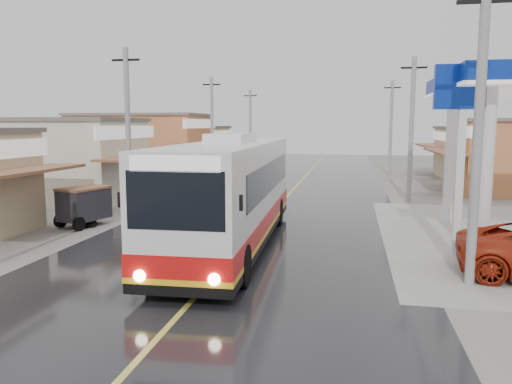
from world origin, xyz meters
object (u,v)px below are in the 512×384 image
coach_bus (232,193)px  tricycle_near (84,204)px  tyre_stack (88,222)px  second_bus (238,165)px  tricycle_far (128,182)px  cyclist (163,202)px

coach_bus → tricycle_near: size_ratio=5.16×
tricycle_near → tyre_stack: size_ratio=3.28×
coach_bus → second_bus: bearing=100.5°
coach_bus → tricycle_near: 7.50m
second_bus → tyre_stack: second_bus is taller
tyre_stack → tricycle_far: bearing=104.0°
coach_bus → second_bus: coach_bus is taller
second_bus → tricycle_far: size_ratio=3.83×
coach_bus → tricycle_near: (-7.08, 2.27, -0.97)m
coach_bus → cyclist: 6.80m
second_bus → tricycle_near: size_ratio=3.37×
tricycle_near → tricycle_far: (-1.83, 8.16, -0.01)m
cyclist → tricycle_far: bearing=123.5°
coach_bus → cyclist: (-4.53, 4.92, -1.21)m
tricycle_far → coach_bus: bearing=-52.3°
coach_bus → tricycle_near: coach_bus is taller
cyclist → tricycle_near: 3.69m
coach_bus → tricycle_far: coach_bus is taller
second_bus → tricycle_far: 8.83m
tricycle_near → tricycle_far: tricycle_near is taller
second_bus → tricycle_near: (-3.21, -15.39, -0.50)m
coach_bus → second_bus: 18.09m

